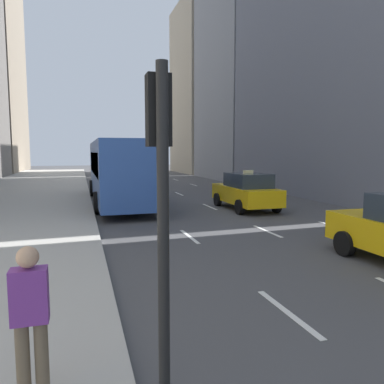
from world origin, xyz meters
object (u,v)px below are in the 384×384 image
at_px(taxi_second, 246,191).
at_px(traffic_light_pole, 161,185).
at_px(city_bus, 118,170).
at_px(pedestrian_mid_block, 30,317).

xyz_separation_m(taxi_second, traffic_light_pole, (-6.75, -12.50, 1.53)).
distance_m(taxi_second, city_bus, 6.87).
bearing_deg(city_bus, traffic_light_pole, -93.98).
height_order(taxi_second, city_bus, city_bus).
xyz_separation_m(city_bus, pedestrian_mid_block, (-2.44, -16.06, -0.72)).
xyz_separation_m(city_bus, traffic_light_pole, (-1.14, -16.36, 0.62)).
relative_size(taxi_second, city_bus, 0.38).
bearing_deg(taxi_second, pedestrian_mid_block, -123.42).
height_order(city_bus, traffic_light_pole, traffic_light_pole).
bearing_deg(pedestrian_mid_block, traffic_light_pole, -12.58).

